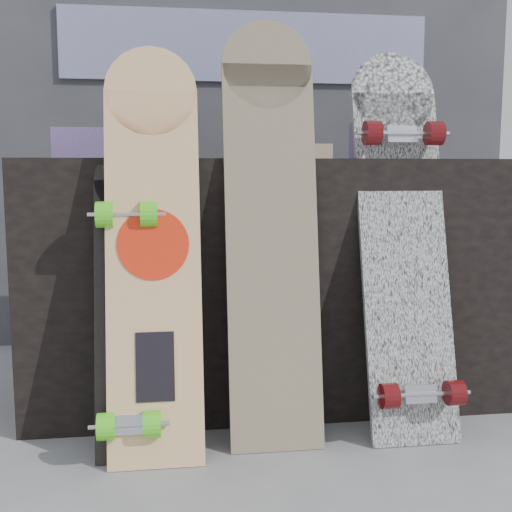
{
  "coord_description": "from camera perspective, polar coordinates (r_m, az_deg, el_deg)",
  "views": [
    {
      "loc": [
        -0.36,
        -1.62,
        0.77
      ],
      "look_at": [
        -0.11,
        0.2,
        0.52
      ],
      "focal_mm": 45.0,
      "sensor_mm": 36.0,
      "label": 1
    }
  ],
  "objects": [
    {
      "name": "ground",
      "position": [
        1.83,
        4.42,
        -17.14
      ],
      "size": [
        60.0,
        60.0,
        0.0
      ],
      "primitive_type": "plane",
      "color": "slate",
      "rests_on": "ground"
    },
    {
      "name": "vendor_table",
      "position": [
        2.18,
        1.72,
        -2.03
      ],
      "size": [
        1.6,
        0.6,
        0.8
      ],
      "primitive_type": "cube",
      "color": "black",
      "rests_on": "ground"
    },
    {
      "name": "booth",
      "position": [
        3.01,
        -1.01,
        14.02
      ],
      "size": [
        2.4,
        0.22,
        2.2
      ],
      "color": "#36363B",
      "rests_on": "ground"
    },
    {
      "name": "merch_box_purple",
      "position": [
        2.17,
        -15.13,
        9.59
      ],
      "size": [
        0.18,
        0.12,
        0.1
      ],
      "primitive_type": "cube",
      "color": "#3B3164",
      "rests_on": "vendor_table"
    },
    {
      "name": "merch_box_small",
      "position": [
        2.14,
        10.61,
        10.02
      ],
      "size": [
        0.14,
        0.14,
        0.12
      ],
      "primitive_type": "cube",
      "color": "#3B3164",
      "rests_on": "vendor_table"
    },
    {
      "name": "merch_box_flat",
      "position": [
        2.35,
        3.91,
        9.17
      ],
      "size": [
        0.22,
        0.1,
        0.06
      ],
      "primitive_type": "cube",
      "color": "#D1B78C",
      "rests_on": "vendor_table"
    },
    {
      "name": "longboard_geisha",
      "position": [
        1.73,
        -9.13,
        1.52
      ],
      "size": [
        0.25,
        0.27,
        1.11
      ],
      "rotation": [
        -0.22,
        0.0,
        0.0
      ],
      "color": "beige",
      "rests_on": "ground"
    },
    {
      "name": "longboard_celtic",
      "position": [
        1.81,
        1.36,
        3.48
      ],
      "size": [
        0.26,
        0.25,
        1.2
      ],
      "rotation": [
        -0.2,
        0.0,
        0.0
      ],
      "color": "beige",
      "rests_on": "ground"
    },
    {
      "name": "longboard_cascadia",
      "position": [
        1.92,
        12.99,
        1.96
      ],
      "size": [
        0.26,
        0.38,
        1.12
      ],
      "rotation": [
        -0.27,
        0.0,
        0.0
      ],
      "color": "white",
      "rests_on": "ground"
    },
    {
      "name": "skateboard_dark",
      "position": [
        1.76,
        -11.23,
        -3.8
      ],
      "size": [
        0.19,
        0.29,
        0.83
      ],
      "rotation": [
        -0.25,
        0.0,
        0.0
      ],
      "color": "black",
      "rests_on": "ground"
    }
  ]
}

